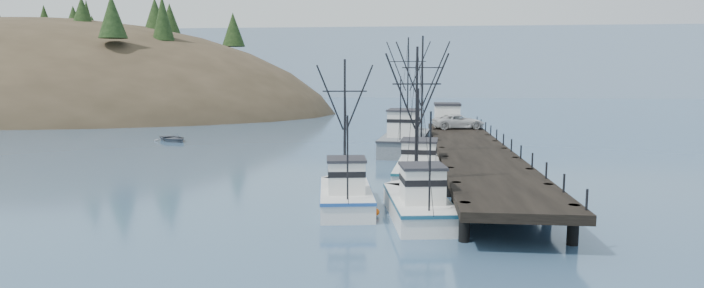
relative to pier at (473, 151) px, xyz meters
name	(u,v)px	position (x,y,z in m)	size (l,w,h in m)	color
ground	(262,215)	(-14.00, -16.00, -1.69)	(400.00, 400.00, 0.00)	#335171
pier	(473,151)	(0.00, 0.00, 0.00)	(6.00, 44.00, 2.00)	black
headland	(20,132)	(-88.95, 62.61, -6.24)	(134.80, 78.00, 51.00)	#382D1E
distant_ridge	(413,95)	(-4.00, 154.00, -1.69)	(360.00, 40.00, 26.00)	#9EB2C6
distant_ridge_far	(287,93)	(-54.00, 169.00, -1.69)	(180.00, 25.00, 18.00)	silver
moored_sailboats	(152,119)	(-49.65, 43.47, -1.36)	(17.92, 15.94, 6.35)	white
trawler_near	(418,203)	(-4.84, -15.51, -0.87)	(4.46, 9.91, 10.17)	white
trawler_mid	(345,194)	(-9.28, -13.62, -0.87)	(4.29, 9.38, 9.51)	white
trawler_far	(420,168)	(-4.48, -3.69, -0.87)	(4.32, 11.33, 11.55)	white
work_vessel	(406,140)	(-5.73, 11.27, -0.46)	(5.58, 14.71, 12.38)	slate
pier_shed	(447,115)	(-0.99, 18.00, 1.73)	(3.00, 3.20, 2.80)	silver
pickup_truck	(459,122)	(0.18, 15.93, 1.11)	(2.67, 5.80, 1.61)	silver
motorboat	(173,141)	(-34.03, 16.83, -1.69)	(3.47, 4.86, 1.01)	slate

